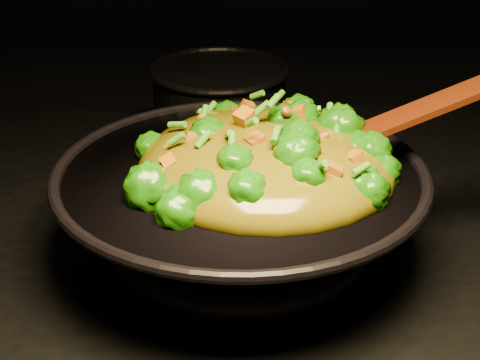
{
  "coord_description": "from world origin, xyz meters",
  "views": [
    {
      "loc": [
        -0.11,
        -0.79,
        1.39
      ],
      "look_at": [
        -0.08,
        -0.04,
        1.0
      ],
      "focal_mm": 55.0,
      "sensor_mm": 36.0,
      "label": 1
    }
  ],
  "objects": [
    {
      "name": "stir_fry",
      "position": [
        -0.05,
        -0.04,
        1.07
      ],
      "size": [
        0.36,
        0.36,
        0.1
      ],
      "primitive_type": null,
      "rotation": [
        0.0,
        0.0,
        0.28
      ],
      "color": "#1C6507",
      "rests_on": "wok"
    },
    {
      "name": "back_pot",
      "position": [
        -0.1,
        0.32,
        0.96
      ],
      "size": [
        0.24,
        0.24,
        0.12
      ],
      "primitive_type": "cylinder",
      "rotation": [
        0.0,
        0.0,
        -0.15
      ],
      "color": "black",
      "rests_on": "stovetop"
    },
    {
      "name": "wok",
      "position": [
        -0.08,
        -0.05,
        0.96
      ],
      "size": [
        0.5,
        0.5,
        0.12
      ],
      "primitive_type": null,
      "rotation": [
        0.0,
        0.0,
        0.25
      ],
      "color": "black",
      "rests_on": "stovetop"
    },
    {
      "name": "spatula",
      "position": [
        0.09,
        -0.03,
        1.06
      ],
      "size": [
        0.26,
        0.05,
        0.11
      ],
      "primitive_type": "cube",
      "rotation": [
        0.0,
        -0.38,
        0.03
      ],
      "color": "#331107",
      "rests_on": "wok"
    }
  ]
}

